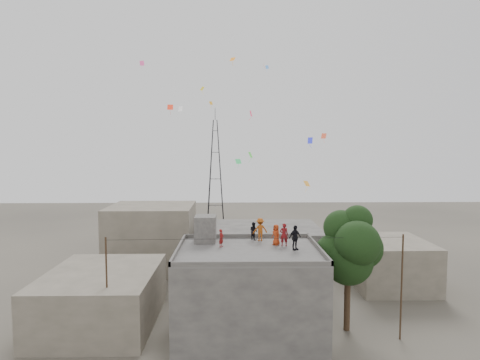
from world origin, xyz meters
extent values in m
plane|color=#443F37|center=(0.00, 0.00, 0.00)|extent=(140.00, 140.00, 0.00)
cube|color=#464442|center=(0.00, 0.00, 3.00)|extent=(10.00, 8.00, 6.00)
cube|color=#5C5A57|center=(0.00, 0.00, 6.05)|extent=(10.00, 8.00, 0.10)
cube|color=#464442|center=(0.00, 3.92, 6.25)|extent=(10.00, 0.15, 0.30)
cube|color=#464442|center=(0.00, -3.92, 6.25)|extent=(10.00, 0.15, 0.30)
cube|color=#464442|center=(4.92, 0.00, 6.25)|extent=(0.15, 8.00, 0.30)
cube|color=#464442|center=(-4.92, 0.00, 6.25)|extent=(0.15, 8.00, 0.30)
cube|color=#464442|center=(-3.20, 2.60, 7.10)|extent=(1.60, 1.80, 2.00)
cube|color=#665F50|center=(-11.00, 2.00, 2.00)|extent=(8.00, 10.00, 4.00)
cube|color=#464442|center=(2.00, 14.00, 2.50)|extent=(12.00, 9.00, 5.00)
cube|color=#665F50|center=(-10.00, 16.00, 3.50)|extent=(9.00, 8.00, 7.00)
cube|color=#665F50|center=(14.00, 10.00, 2.20)|extent=(7.00, 8.00, 4.40)
cylinder|color=black|center=(7.20, 0.50, 2.00)|extent=(0.44, 0.44, 4.00)
cylinder|color=black|center=(7.35, 0.60, 3.60)|extent=(0.64, 0.91, 2.14)
sphere|color=black|center=(7.20, 0.50, 5.20)|extent=(3.60, 3.60, 3.60)
sphere|color=black|center=(8.30, 0.80, 6.00)|extent=(3.00, 3.00, 3.00)
sphere|color=black|center=(6.30, 1.00, 5.60)|extent=(2.80, 2.80, 2.80)
sphere|color=black|center=(7.60, -0.30, 6.60)|extent=(3.20, 3.20, 3.20)
sphere|color=black|center=(6.90, 1.40, 7.40)|extent=(2.60, 2.60, 2.60)
sphere|color=black|center=(8.00, 1.10, 8.00)|extent=(2.20, 2.20, 2.20)
cylinder|color=black|center=(-9.50, -1.50, 3.70)|extent=(0.12, 0.12, 7.40)
cylinder|color=black|center=(10.50, -1.00, 3.70)|extent=(0.12, 0.12, 7.40)
cylinder|color=black|center=(0.50, -1.25, 7.20)|extent=(20.00, 0.52, 0.02)
cylinder|color=black|center=(-4.85, 39.15, 9.00)|extent=(1.27, 1.27, 18.01)
cylinder|color=black|center=(-3.15, 39.15, 9.00)|extent=(1.27, 1.27, 18.01)
cylinder|color=black|center=(-3.15, 40.85, 9.00)|extent=(1.27, 1.27, 18.01)
cylinder|color=black|center=(-4.85, 40.85, 9.00)|extent=(1.27, 1.27, 18.01)
cube|color=black|center=(-4.00, 40.00, 3.60)|extent=(2.36, 0.08, 0.08)
cube|color=black|center=(-4.00, 40.00, 3.60)|extent=(0.08, 2.36, 0.08)
cube|color=black|center=(-4.00, 40.00, 8.10)|extent=(1.81, 0.08, 0.08)
cube|color=black|center=(-4.00, 40.00, 8.10)|extent=(0.08, 1.81, 0.08)
cube|color=black|center=(-4.00, 40.00, 12.60)|extent=(1.26, 0.08, 0.08)
cube|color=black|center=(-4.00, 40.00, 12.60)|extent=(0.08, 1.26, 0.08)
cube|color=black|center=(-4.00, 40.00, 16.20)|extent=(0.82, 0.08, 0.08)
cube|color=black|center=(-4.00, 40.00, 16.20)|extent=(0.08, 0.82, 0.08)
cylinder|color=black|center=(-4.00, 40.00, 19.00)|extent=(0.08, 0.08, 2.00)
imported|color=maroon|center=(2.63, 1.10, 6.94)|extent=(0.61, 0.40, 1.68)
imported|color=#B33614|center=(2.09, 1.43, 6.87)|extent=(0.84, 0.89, 1.53)
imported|color=black|center=(0.52, 3.22, 6.79)|extent=(0.82, 0.85, 1.38)
imported|color=black|center=(3.26, -0.03, 6.97)|extent=(1.09, 0.91, 1.75)
imported|color=#AB4C13|center=(1.00, 2.80, 6.99)|extent=(1.25, 0.87, 1.77)
imported|color=maroon|center=(-1.94, 0.95, 6.74)|extent=(0.49, 0.56, 1.29)
plane|color=red|center=(-6.20, 5.48, 16.59)|extent=(0.47, 0.16, 0.44)
plane|color=#E72451|center=(0.61, 10.14, 16.50)|extent=(0.20, 0.54, 0.52)
plane|color=yellow|center=(-3.86, 9.33, 18.66)|extent=(0.39, 0.47, 0.32)
plane|color=#272DDF|center=(5.25, 5.23, 13.88)|extent=(0.35, 0.43, 0.51)
plane|color=silver|center=(-5.60, 7.34, 16.64)|extent=(0.42, 0.34, 0.44)
plane|color=#F65A1B|center=(2.12, 13.84, 21.85)|extent=(0.15, 0.38, 0.35)
plane|color=green|center=(-0.65, 4.99, 12.18)|extent=(0.53, 0.42, 0.38)
plane|color=#E95537|center=(6.62, 6.31, 14.28)|extent=(0.49, 0.30, 0.44)
plane|color=orange|center=(-1.11, 4.37, 20.21)|extent=(0.48, 0.43, 0.31)
plane|color=#4F95EE|center=(2.72, 17.37, 22.20)|extent=(0.38, 0.32, 0.34)
plane|color=#E3478D|center=(-8.48, 5.70, 20.15)|extent=(0.39, 0.18, 0.37)
plane|color=gold|center=(4.65, 3.25, 10.50)|extent=(0.51, 0.60, 0.44)
plane|color=green|center=(0.20, 1.86, 12.76)|extent=(0.35, 0.49, 0.41)
plane|color=gold|center=(-3.34, 14.43, 17.93)|extent=(0.42, 0.38, 0.31)
camera|label=1|loc=(-1.14, -27.66, 13.21)|focal=30.00mm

